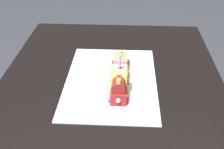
# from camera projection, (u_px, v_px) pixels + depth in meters

# --- Properties ---
(dining_table) EXTENTS (1.40, 1.00, 0.74)m
(dining_table) POSITION_uv_depth(u_px,v_px,m) (111.00, 106.00, 1.38)
(dining_table) COLOR black
(dining_table) RESTS_ON ground
(cake_board) EXTENTS (0.60, 0.40, 0.00)m
(cake_board) POSITION_uv_depth(u_px,v_px,m) (112.00, 81.00, 1.36)
(cake_board) COLOR silver
(cake_board) RESTS_ON dining_table
(cake_locomotive) EXTENTS (0.14, 0.08, 0.12)m
(cake_locomotive) POSITION_uv_depth(u_px,v_px,m) (119.00, 87.00, 1.23)
(cake_locomotive) COLOR maroon
(cake_locomotive) RESTS_ON cake_board
(cake_car_caboose_bubblegum) EXTENTS (0.10, 0.08, 0.07)m
(cake_car_caboose_bubblegum) POSITION_uv_depth(u_px,v_px,m) (120.00, 75.00, 1.34)
(cake_car_caboose_bubblegum) COLOR pink
(cake_car_caboose_bubblegum) RESTS_ON cake_board
(cake_car_hopper_coral) EXTENTS (0.10, 0.08, 0.07)m
(cake_car_hopper_coral) POSITION_uv_depth(u_px,v_px,m) (121.00, 62.00, 1.45)
(cake_car_hopper_coral) COLOR #F27260
(cake_car_hopper_coral) RESTS_ON cake_board
(birthday_candle) EXTENTS (0.01, 0.01, 0.07)m
(birthday_candle) POSITION_uv_depth(u_px,v_px,m) (120.00, 61.00, 1.30)
(birthday_candle) COLOR #4CA5E5
(birthday_candle) RESTS_ON cake_car_caboose_bubblegum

